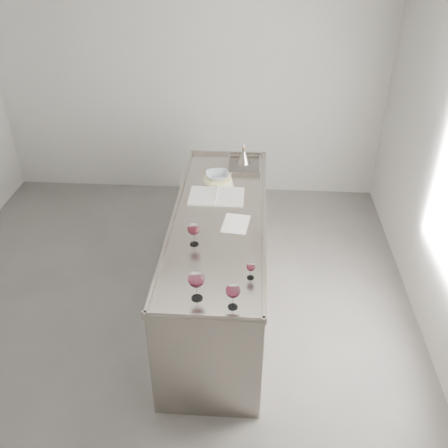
# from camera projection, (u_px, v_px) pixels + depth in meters

# --- Properties ---
(room_shell) EXTENTS (4.54, 5.04, 2.84)m
(room_shell) POSITION_uv_depth(u_px,v_px,m) (146.00, 181.00, 3.59)
(room_shell) COLOR #504D4B
(room_shell) RESTS_ON ground
(counter) EXTENTS (0.77, 2.42, 0.97)m
(counter) POSITION_uv_depth(u_px,v_px,m) (219.00, 262.00, 4.31)
(counter) COLOR gray
(counter) RESTS_ON ground
(wine_glass_left) EXTENTS (0.10, 0.10, 0.19)m
(wine_glass_left) POSITION_uv_depth(u_px,v_px,m) (194.00, 229.00, 3.65)
(wine_glass_left) COLOR white
(wine_glass_left) RESTS_ON counter
(wine_glass_middle) EXTENTS (0.11, 0.11, 0.21)m
(wine_glass_middle) POSITION_uv_depth(u_px,v_px,m) (196.00, 280.00, 3.13)
(wine_glass_middle) COLOR white
(wine_glass_middle) RESTS_ON counter
(wine_glass_right) EXTENTS (0.09, 0.09, 0.18)m
(wine_glass_right) POSITION_uv_depth(u_px,v_px,m) (233.00, 291.00, 3.07)
(wine_glass_right) COLOR white
(wine_glass_right) RESTS_ON counter
(wine_glass_small) EXTENTS (0.06, 0.06, 0.13)m
(wine_glass_small) POSITION_uv_depth(u_px,v_px,m) (251.00, 267.00, 3.34)
(wine_glass_small) COLOR white
(wine_glass_small) RESTS_ON counter
(notebook) EXTENTS (0.47, 0.33, 0.02)m
(notebook) POSITION_uv_depth(u_px,v_px,m) (217.00, 196.00, 4.32)
(notebook) COLOR silver
(notebook) RESTS_ON counter
(loose_paper_top) EXTENTS (0.26, 0.34, 0.00)m
(loose_paper_top) POSITION_uv_depth(u_px,v_px,m) (221.00, 183.00, 4.54)
(loose_paper_top) COLOR white
(loose_paper_top) RESTS_ON counter
(loose_paper_under) EXTENTS (0.23, 0.31, 0.00)m
(loose_paper_under) POSITION_uv_depth(u_px,v_px,m) (236.00, 224.00, 3.96)
(loose_paper_under) COLOR white
(loose_paper_under) RESTS_ON counter
(trivet) EXTENTS (0.26, 0.26, 0.02)m
(trivet) POSITION_uv_depth(u_px,v_px,m) (217.00, 179.00, 4.58)
(trivet) COLOR #EDE499
(trivet) RESTS_ON counter
(ceramic_bowl) EXTENTS (0.25, 0.25, 0.05)m
(ceramic_bowl) POSITION_uv_depth(u_px,v_px,m) (217.00, 176.00, 4.56)
(ceramic_bowl) COLOR #8B9AA2
(ceramic_bowl) RESTS_ON trivet
(wine_funnel) EXTENTS (0.14, 0.14, 0.21)m
(wine_funnel) POSITION_uv_depth(u_px,v_px,m) (244.00, 157.00, 4.86)
(wine_funnel) COLOR gray
(wine_funnel) RESTS_ON counter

